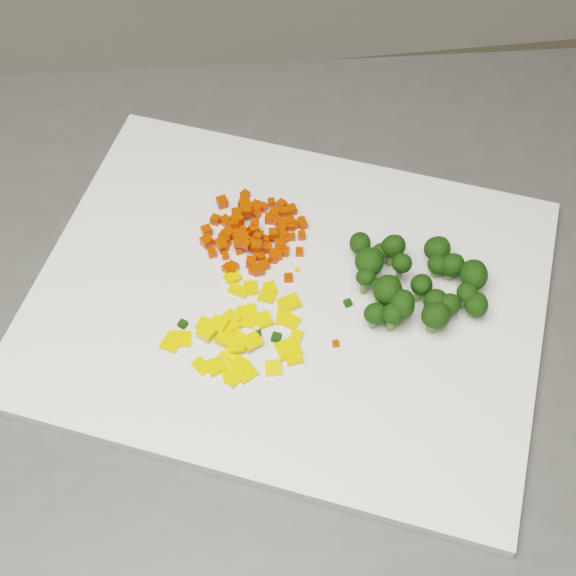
{
  "coord_description": "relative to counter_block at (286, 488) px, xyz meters",
  "views": [
    {
      "loc": [
        0.23,
        0.19,
        1.53
      ],
      "look_at": [
        0.29,
        0.6,
        0.92
      ],
      "focal_mm": 50.0,
      "sensor_mm": 36.0,
      "label": 1
    }
  ],
  "objects": [
    {
      "name": "counter_block",
      "position": [
        0.0,
        0.0,
        0.0
      ],
      "size": [
        1.04,
        0.76,
        0.9
      ],
      "primitive_type": "cube",
      "rotation": [
        0.0,
        0.0,
        -0.05
      ],
      "color": "#474745",
      "rests_on": "ground"
    },
    {
      "name": "cutting_board",
      "position": [
        0.0,
        0.01,
        0.46
      ],
      "size": [
        0.57,
        0.51,
        0.01
      ],
      "primitive_type": "cube",
      "rotation": [
        0.0,
        0.0,
        -0.4
      ],
      "color": "white",
      "rests_on": "counter_block"
    },
    {
      "name": "carrot_pile",
      "position": [
        -0.02,
        0.09,
        0.48
      ],
      "size": [
        0.1,
        0.1,
        0.03
      ],
      "primitive_type": null,
      "color": "#C12602",
      "rests_on": "cutting_board"
    },
    {
      "name": "pepper_pile",
      "position": [
        -0.05,
        -0.02,
        0.47
      ],
      "size": [
        0.12,
        0.12,
        0.02
      ],
      "primitive_type": null,
      "color": "yellow",
      "rests_on": "cutting_board"
    },
    {
      "name": "broccoli_pile",
      "position": [
        0.12,
        0.01,
        0.49
      ],
      "size": [
        0.12,
        0.12,
        0.06
      ],
      "primitive_type": null,
      "color": "black",
      "rests_on": "cutting_board"
    },
    {
      "name": "carrot_cube_0",
      "position": [
        -0.02,
        0.11,
        0.47
      ],
      "size": [
        0.01,
        0.01,
        0.01
      ],
      "primitive_type": "cube",
      "rotation": [
        0.0,
        0.0,
        2.31
      ],
      "color": "#C12602",
      "rests_on": "carrot_pile"
    },
    {
      "name": "carrot_cube_1",
      "position": [
        0.01,
        0.11,
        0.47
      ],
      "size": [
        0.01,
        0.01,
        0.01
      ],
      "primitive_type": "cube",
      "rotation": [
        0.0,
        0.0,
        0.03
      ],
      "color": "#C12602",
      "rests_on": "carrot_pile"
    },
    {
      "name": "carrot_cube_2",
      "position": [
        -0.01,
        0.08,
        0.47
      ],
      "size": [
        0.01,
        0.01,
        0.01
      ],
      "primitive_type": "cube",
      "rotation": [
        0.0,
        0.0,
        3.08
      ],
      "color": "#C12602",
      "rests_on": "carrot_pile"
    },
    {
      "name": "carrot_cube_3",
      "position": [
        -0.03,
        0.1,
        0.48
      ],
      "size": [
        0.01,
        0.01,
        0.01
      ],
      "primitive_type": "cube",
      "rotation": [
        0.0,
        0.0,
        1.99
      ],
      "color": "#C12602",
      "rests_on": "carrot_pile"
    },
    {
      "name": "carrot_cube_4",
      "position": [
        -0.05,
        0.08,
        0.47
      ],
      "size": [
        0.01,
        0.01,
        0.01
      ],
      "primitive_type": "cube",
      "rotation": [
        0.0,
        0.0,
        2.12
      ],
      "color": "#C12602",
      "rests_on": "carrot_pile"
    },
    {
      "name": "carrot_cube_5",
      "position": [
        0.01,
        0.08,
        0.47
      ],
      "size": [
        0.01,
        0.01,
        0.01
      ],
      "primitive_type": "cube",
      "rotation": [
        0.0,
        0.0,
        1.98
      ],
      "color": "#C12602",
      "rests_on": "carrot_pile"
    },
    {
      "name": "carrot_cube_6",
      "position": [
        0.01,
        0.12,
        0.47
      ],
      "size": [
        0.01,
        0.01,
        0.01
      ],
      "primitive_type": "cube",
      "rotation": [
        0.0,
        0.0,
        2.29
      ],
      "color": "#C12602",
      "rests_on": "carrot_pile"
    },
    {
      "name": "carrot_cube_7",
      "position": [
        0.01,
        0.1,
        0.47
      ],
      "size": [
        0.01,
        0.01,
        0.01
      ],
      "primitive_type": "cube",
      "rotation": [
        0.0,
        0.0,
        2.65
      ],
      "color": "#C12602",
      "rests_on": "carrot_pile"
    },
    {
      "name": "carrot_cube_8",
      "position": [
        0.0,
        0.11,
        0.47
      ],
      "size": [
        0.01,
        0.01,
        0.01
      ],
      "primitive_type": "cube",
      "rotation": [
        0.0,
        0.0,
        1.35
      ],
      "color": "#C12602",
      "rests_on": "carrot_pile"
    },
    {
      "name": "carrot_cube_9",
      "position": [
        -0.01,
        0.05,
        0.47
      ],
      "size": [
        0.01,
        0.01,
        0.01
      ],
      "primitive_type": "cube",
      "rotation": [
        0.0,
        0.0,
        1.86
      ],
      "color": "#C12602",
      "rests_on": "carrot_pile"
    },
    {
      "name": "carrot_cube_10",
      "position": [
        -0.06,
        0.11,
        0.47
      ],
      "size": [
        0.01,
        0.01,
        0.01
      ],
      "primitive_type": "cube",
      "rotation": [
        0.0,
        0.0,
        2.64
      ],
      "color": "#C12602",
      "rests_on": "carrot_pile"
    },
    {
      "name": "carrot_cube_11",
      "position": [
        0.02,
        0.08,
        0.47
      ],
      "size": [
        0.01,
        0.01,
        0.01
      ],
      "primitive_type": "cube",
      "rotation": [
        0.0,
        0.0,
        3.11
      ],
      "color": "#C12602",
      "rests_on": "carrot_pile"
    },
    {
      "name": "carrot_cube_12",
      "position": [
        0.02,
        0.11,
        0.47
      ],
      "size": [
        0.01,
        0.01,
        0.01
      ],
      "primitive_type": "cube",
      "rotation": [
        0.0,
        0.0,
        0.17
      ],
      "color": "#C12602",
      "rests_on": "carrot_pile"
    },
    {
      "name": "carrot_cube_13",
      "position": [
        -0.0,
        0.06,
        0.47
      ],
      "size": [
        0.01,
        0.01,
        0.01
      ],
      "primitive_type": "cube",
      "rotation": [
        0.0,
        0.0,
        1.84
      ],
      "color": "#C12602",
      "rests_on": "carrot_pile"
    },
    {
      "name": "carrot_cube_14",
      "position": [
        -0.03,
        0.12,
        0.47
      ],
      "size": [
        0.01,
        0.01,
        0.01
      ],
      "primitive_type": "cube",
      "rotation": [
        0.0,
        0.0,
        2.8
      ],
      "color": "#C12602",
      "rests_on": "carrot_pile"
    },
    {
      "name": "carrot_cube_15",
      "position": [
        0.01,
        0.06,
        0.47
      ],
      "size": [
        0.01,
        0.01,
        0.01
      ],
      "primitive_type": "cube",
      "rotation": [
        0.0,
        0.0,
        2.85
      ],
      "color": "#C12602",
      "rests_on": "carrot_pile"
    },
    {
      "name": "carrot_cube_16",
      "position": [
        -0.05,
        0.06,
        0.47
      ],
      "size": [
        0.01,
        0.01,
        0.01
      ],
      "primitive_type": "cube",
      "rotation": [
        0.0,
        0.0,
        1.62
      ],
      "color": "#C12602",
      "rests_on": "carrot_pile"
    },
    {
      "name": "carrot_cube_17",
      "position": [
        -0.01,
        0.12,
        0.47
      ],
      "size": [
        0.01,
        0.01,
        0.01
      ],
      "primitive_type": "cube",
      "rotation": [
        0.0,
        0.0,
        0.63
      ],
      "color": "#C12602",
      "rests_on": "carrot_pile"
    },
    {
      "name": "carrot_cube_18",
      "position": [
        -0.02,
        0.14,
        0.47
      ],
      "size": [
        0.01,
        0.01,
        0.01
      ],
      "primitive_type": "cube",
      "rotation": [
        0.0,
        0.0,
        0.74
      ],
      "color": "#C12602",
      "rests_on": "carrot_pile"
    },
    {
      "name": "carrot_cube_19",
      "position": [
        -0.02,
        0.07,
        0.47
      ],
      "size": [
        0.01,
        0.01,
        0.01
      ],
      "primitive_type": "cube",
      "rotation": [
        0.0,
        0.0,
        1.87
      ],
      "color": "#C12602",
      "rests_on": "carrot_pile"
    },
    {
      "name": "carrot_cube_20",
      "position": [
        0.0,
        0.1,
        0.47
      ],
      "size": [
        0.01,
        0.01,
        0.01
      ],
      "primitive_type": "cube",
      "rotation": [
        0.0,
        0.0,
        0.51
      ],
      "color": "#C12602",
      "rests_on": "carrot_pile"
    },
    {
      "name": "carrot_cube_21",
      "position": [
        -0.05,
        0.08,
        0.47
      ],
      "size": [
        0.01,
        0.01,
        0.01
      ],
      "primitive_type": "cube",
      "rotation": [
        0.0,
        0.0,
        2.61
      ],
      "color": "#C12602",
      "rests_on": "carrot_pile"
    },
    {
      "name": "carrot_cube_22",
      "position": [
        -0.04,
        0.07,
        0.47
      ],
      "size": [
        0.01,
        0.01,
        0.01
      ],
      "primitive_type": "cube",
      "rotation": [
        0.0,
        0.0,
        0.2
      ],
      "color": "#C12602",
      "rests_on": "carrot_pile"
    },
    {
      "name": "carrot_cube_23",
      "position": [
        -0.02,
        0.06,
        0.47
      ],
      "size": [
        0.01,
        0.01,
        0.01
      ],
      "primitive_type": "cube",
      "rotation": [
        0.0,
        0.0,
        2.92
      ],
      "color": "#C12602",
      "rests_on": "carrot_pile"
    },
    {
      "name": "carrot_cube_24",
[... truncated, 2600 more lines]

